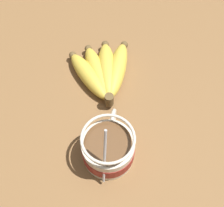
{
  "coord_description": "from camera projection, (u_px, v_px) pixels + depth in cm",
  "views": [
    {
      "loc": [
        -26.16,
        -4.98,
        63.72
      ],
      "look_at": [
        7.55,
        0.24,
        6.74
      ],
      "focal_mm": 50.0,
      "sensor_mm": 36.0,
      "label": 1
    }
  ],
  "objects": [
    {
      "name": "coffee_mug",
      "position": [
        108.0,
        149.0,
        0.61
      ],
      "size": [
        14.59,
        10.51,
        15.89
      ],
      "color": "beige",
      "rests_on": "table"
    },
    {
      "name": "table",
      "position": [
        108.0,
        146.0,
        0.67
      ],
      "size": [
        109.13,
        109.13,
        2.78
      ],
      "color": "brown",
      "rests_on": "ground"
    },
    {
      "name": "banana_bunch",
      "position": [
        103.0,
        72.0,
        0.73
      ],
      "size": [
        18.88,
        15.18,
        4.4
      ],
      "color": "brown",
      "rests_on": "table"
    }
  ]
}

